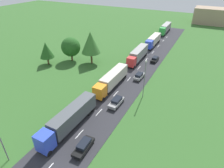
{
  "coord_description": "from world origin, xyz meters",
  "views": [
    {
      "loc": [
        16.59,
        -7.05,
        25.31
      ],
      "look_at": [
        -1.26,
        27.59,
        2.11
      ],
      "focal_mm": 30.78,
      "sensor_mm": 36.0,
      "label": 1
    }
  ],
  "objects_px": {
    "tree_oak": "(71,47)",
    "tree_birch": "(91,43)",
    "tree_pine": "(46,50)",
    "truck_fifth": "(165,28)",
    "car_third": "(116,102)",
    "lamppost_second": "(145,77)",
    "truck_lead": "(69,118)",
    "car_fifth": "(155,59)",
    "truck_second": "(112,79)",
    "truck_third": "(138,54)",
    "car_second": "(84,146)",
    "car_fourth": "(139,76)",
    "distant_building": "(210,16)",
    "truck_fourth": "(153,40)",
    "lamppost_lead": "(1,140)"
  },
  "relations": [
    {
      "from": "truck_third",
      "to": "tree_pine",
      "type": "xyz_separation_m",
      "value": [
        -23.74,
        -15.32,
        2.4
      ]
    },
    {
      "from": "truck_second",
      "to": "distant_building",
      "type": "bearing_deg",
      "value": 78.8
    },
    {
      "from": "truck_lead",
      "to": "truck_fourth",
      "type": "relative_size",
      "value": 1.1
    },
    {
      "from": "car_fifth",
      "to": "tree_pine",
      "type": "bearing_deg",
      "value": -149.31
    },
    {
      "from": "car_third",
      "to": "lamppost_second",
      "type": "bearing_deg",
      "value": 55.64
    },
    {
      "from": "truck_third",
      "to": "lamppost_second",
      "type": "height_order",
      "value": "lamppost_second"
    },
    {
      "from": "tree_oak",
      "to": "tree_birch",
      "type": "relative_size",
      "value": 0.76
    },
    {
      "from": "lamppost_lead",
      "to": "distant_building",
      "type": "bearing_deg",
      "value": 79.29
    },
    {
      "from": "tree_birch",
      "to": "truck_second",
      "type": "bearing_deg",
      "value": -38.99
    },
    {
      "from": "lamppost_lead",
      "to": "lamppost_second",
      "type": "height_order",
      "value": "lamppost_second"
    },
    {
      "from": "truck_lead",
      "to": "truck_third",
      "type": "relative_size",
      "value": 1.06
    },
    {
      "from": "tree_birch",
      "to": "tree_oak",
      "type": "bearing_deg",
      "value": -170.71
    },
    {
      "from": "lamppost_second",
      "to": "tree_oak",
      "type": "relative_size",
      "value": 1.2
    },
    {
      "from": "car_fifth",
      "to": "tree_birch",
      "type": "distance_m",
      "value": 20.97
    },
    {
      "from": "car_second",
      "to": "tree_birch",
      "type": "height_order",
      "value": "tree_birch"
    },
    {
      "from": "truck_second",
      "to": "truck_lead",
      "type": "bearing_deg",
      "value": -90.5
    },
    {
      "from": "car_fifth",
      "to": "truck_fifth",
      "type": "bearing_deg",
      "value": 98.72
    },
    {
      "from": "truck_lead",
      "to": "car_fifth",
      "type": "bearing_deg",
      "value": 81.85
    },
    {
      "from": "lamppost_lead",
      "to": "distant_building",
      "type": "height_order",
      "value": "distant_building"
    },
    {
      "from": "lamppost_second",
      "to": "tree_pine",
      "type": "distance_m",
      "value": 32.31
    },
    {
      "from": "truck_lead",
      "to": "truck_fifth",
      "type": "xyz_separation_m",
      "value": [
        0.0,
        70.77,
        -0.02
      ]
    },
    {
      "from": "distant_building",
      "to": "car_second",
      "type": "bearing_deg",
      "value": -96.4
    },
    {
      "from": "car_second",
      "to": "tree_pine",
      "type": "height_order",
      "value": "tree_pine"
    },
    {
      "from": "truck_lead",
      "to": "lamppost_second",
      "type": "xyz_separation_m",
      "value": [
        8.5,
        15.96,
        2.79
      ]
    },
    {
      "from": "truck_third",
      "to": "car_third",
      "type": "bearing_deg",
      "value": -79.87
    },
    {
      "from": "car_fourth",
      "to": "tree_oak",
      "type": "distance_m",
      "value": 24.0
    },
    {
      "from": "car_fifth",
      "to": "car_fourth",
      "type": "bearing_deg",
      "value": -92.05
    },
    {
      "from": "truck_fourth",
      "to": "tree_pine",
      "type": "bearing_deg",
      "value": -126.88
    },
    {
      "from": "truck_fifth",
      "to": "lamppost_lead",
      "type": "relative_size",
      "value": 1.75
    },
    {
      "from": "tree_pine",
      "to": "tree_birch",
      "type": "bearing_deg",
      "value": 30.7
    },
    {
      "from": "truck_fifth",
      "to": "car_third",
      "type": "distance_m",
      "value": 60.81
    },
    {
      "from": "car_second",
      "to": "lamppost_second",
      "type": "xyz_separation_m",
      "value": [
        3.38,
        19.09,
        4.18
      ]
    },
    {
      "from": "car_second",
      "to": "tree_pine",
      "type": "xyz_separation_m",
      "value": [
        -28.74,
        22.6,
        3.76
      ]
    },
    {
      "from": "truck_fourth",
      "to": "lamppost_lead",
      "type": "height_order",
      "value": "lamppost_lead"
    },
    {
      "from": "truck_second",
      "to": "truck_fourth",
      "type": "bearing_deg",
      "value": 89.98
    },
    {
      "from": "truck_fourth",
      "to": "lamppost_second",
      "type": "bearing_deg",
      "value": -76.68
    },
    {
      "from": "car_third",
      "to": "tree_birch",
      "type": "xyz_separation_m",
      "value": [
        -16.58,
        16.19,
        5.79
      ]
    },
    {
      "from": "truck_fifth",
      "to": "lamppost_second",
      "type": "relative_size",
      "value": 1.47
    },
    {
      "from": "truck_lead",
      "to": "truck_fifth",
      "type": "height_order",
      "value": "truck_lead"
    },
    {
      "from": "truck_third",
      "to": "car_third",
      "type": "distance_m",
      "value": 25.07
    },
    {
      "from": "lamppost_second",
      "to": "truck_lead",
      "type": "bearing_deg",
      "value": -118.03
    },
    {
      "from": "truck_fourth",
      "to": "tree_pine",
      "type": "relative_size",
      "value": 1.85
    },
    {
      "from": "truck_second",
      "to": "truck_third",
      "type": "bearing_deg",
      "value": 90.09
    },
    {
      "from": "tree_birch",
      "to": "truck_third",
      "type": "bearing_deg",
      "value": 34.76
    },
    {
      "from": "lamppost_lead",
      "to": "truck_third",
      "type": "bearing_deg",
      "value": 84.6
    },
    {
      "from": "tree_pine",
      "to": "truck_fourth",
      "type": "bearing_deg",
      "value": 53.12
    },
    {
      "from": "truck_third",
      "to": "lamppost_second",
      "type": "bearing_deg",
      "value": -66.0
    },
    {
      "from": "tree_birch",
      "to": "tree_pine",
      "type": "bearing_deg",
      "value": -149.3
    },
    {
      "from": "tree_birch",
      "to": "truck_lead",
      "type": "bearing_deg",
      "value": -65.38
    },
    {
      "from": "car_second",
      "to": "car_fourth",
      "type": "distance_m",
      "value": 26.71
    }
  ]
}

